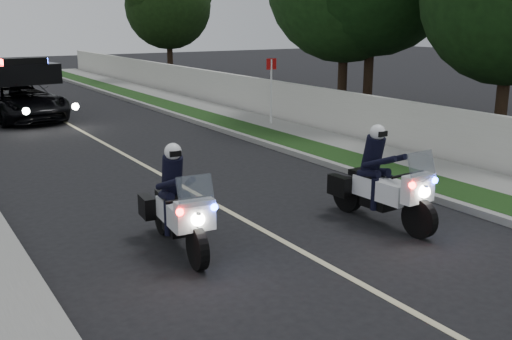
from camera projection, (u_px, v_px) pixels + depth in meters
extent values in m
plane|color=black|center=(361.00, 284.00, 8.74)|extent=(120.00, 120.00, 0.00)
cube|color=gray|center=(249.00, 138.00, 19.06)|extent=(0.20, 60.00, 0.15)
cube|color=#193814|center=(267.00, 136.00, 19.41)|extent=(1.20, 60.00, 0.16)
cube|color=gray|center=(300.00, 132.00, 20.08)|extent=(1.40, 60.00, 0.16)
cube|color=beige|center=(324.00, 110.00, 20.42)|extent=(0.22, 60.00, 1.50)
cube|color=#BFB78C|center=(126.00, 155.00, 16.99)|extent=(0.12, 50.00, 0.01)
imported|color=black|center=(22.00, 119.00, 23.09)|extent=(3.11, 5.57, 2.58)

